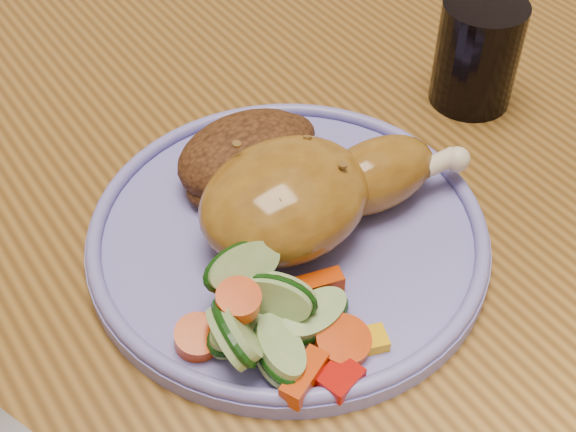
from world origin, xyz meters
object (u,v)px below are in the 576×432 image
at_px(dining_table, 256,217).
at_px(plate, 288,238).
at_px(chair_far, 26,45).
at_px(drinking_glass, 477,54).

distance_m(dining_table, plate, 0.14).
xyz_separation_m(chair_far, plate, (-0.04, -0.73, 0.26)).
height_order(chair_far, plate, chair_far).
xyz_separation_m(dining_table, chair_far, (0.00, 0.63, -0.17)).
relative_size(chair_far, drinking_glass, 10.48).
xyz_separation_m(dining_table, drinking_glass, (0.18, -0.05, 0.13)).
bearing_deg(chair_far, dining_table, -90.00).
bearing_deg(chair_far, plate, -92.99).
height_order(dining_table, plate, plate).
relative_size(dining_table, chair_far, 1.54).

